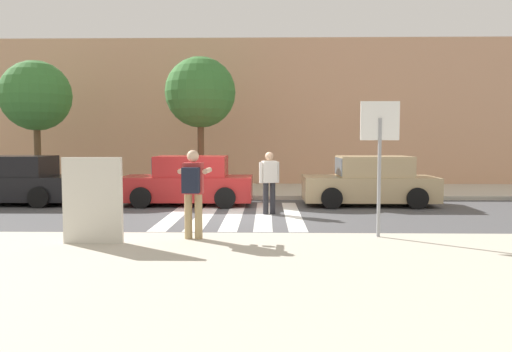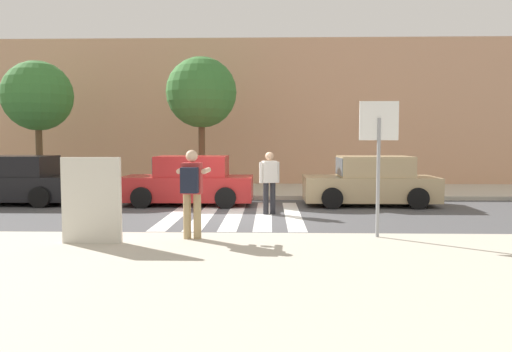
{
  "view_description": "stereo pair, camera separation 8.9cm",
  "coord_description": "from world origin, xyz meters",
  "px_view_note": "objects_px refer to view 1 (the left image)",
  "views": [
    {
      "loc": [
        0.88,
        -13.4,
        2.06
      ],
      "look_at": [
        0.6,
        -0.2,
        1.1
      ],
      "focal_mm": 35.0,
      "sensor_mm": 36.0,
      "label": 1
    },
    {
      "loc": [
        0.97,
        -13.39,
        2.06
      ],
      "look_at": [
        0.6,
        -0.2,
        1.1
      ],
      "focal_mm": 35.0,
      "sensor_mm": 36.0,
      "label": 2
    }
  ],
  "objects_px": {
    "stop_sign": "(380,138)",
    "pedestrian_crossing": "(269,179)",
    "parked_car_black": "(13,182)",
    "parked_car_red": "(189,182)",
    "street_tree_center": "(200,93)",
    "advertising_board": "(93,200)",
    "parked_car_tan": "(370,182)",
    "street_tree_west": "(36,96)",
    "photographer_with_backpack": "(193,186)"
  },
  "relations": [
    {
      "from": "parked_car_red",
      "to": "parked_car_tan",
      "type": "relative_size",
      "value": 1.0
    },
    {
      "from": "photographer_with_backpack",
      "to": "advertising_board",
      "type": "xyz_separation_m",
      "value": [
        -1.8,
        -0.42,
        -0.23
      ]
    },
    {
      "from": "parked_car_tan",
      "to": "street_tree_west",
      "type": "bearing_deg",
      "value": 167.5
    },
    {
      "from": "stop_sign",
      "to": "parked_car_red",
      "type": "relative_size",
      "value": 0.65
    },
    {
      "from": "parked_car_tan",
      "to": "street_tree_west",
      "type": "xyz_separation_m",
      "value": [
        -11.75,
        2.61,
        2.93
      ]
    },
    {
      "from": "parked_car_black",
      "to": "street_tree_center",
      "type": "bearing_deg",
      "value": 25.61
    },
    {
      "from": "street_tree_west",
      "to": "parked_car_red",
      "type": "bearing_deg",
      "value": -23.43
    },
    {
      "from": "photographer_with_backpack",
      "to": "parked_car_red",
      "type": "distance_m",
      "value": 6.27
    },
    {
      "from": "stop_sign",
      "to": "pedestrian_crossing",
      "type": "xyz_separation_m",
      "value": [
        -2.14,
        3.86,
        -1.12
      ]
    },
    {
      "from": "street_tree_west",
      "to": "photographer_with_backpack",
      "type": "bearing_deg",
      "value": -51.16
    },
    {
      "from": "street_tree_center",
      "to": "advertising_board",
      "type": "distance_m",
      "value": 9.77
    },
    {
      "from": "parked_car_black",
      "to": "advertising_board",
      "type": "relative_size",
      "value": 2.56
    },
    {
      "from": "photographer_with_backpack",
      "to": "parked_car_tan",
      "type": "bearing_deg",
      "value": 52.8
    },
    {
      "from": "stop_sign",
      "to": "parked_car_black",
      "type": "relative_size",
      "value": 0.65
    },
    {
      "from": "stop_sign",
      "to": "pedestrian_crossing",
      "type": "distance_m",
      "value": 4.56
    },
    {
      "from": "pedestrian_crossing",
      "to": "street_tree_west",
      "type": "bearing_deg",
      "value": 151.79
    },
    {
      "from": "parked_car_tan",
      "to": "street_tree_center",
      "type": "xyz_separation_m",
      "value": [
        -5.7,
        2.73,
        3.05
      ]
    },
    {
      "from": "pedestrian_crossing",
      "to": "advertising_board",
      "type": "bearing_deg",
      "value": -125.63
    },
    {
      "from": "parked_car_red",
      "to": "pedestrian_crossing",
      "type": "bearing_deg",
      "value": -37.94
    },
    {
      "from": "parked_car_tan",
      "to": "street_tree_center",
      "type": "bearing_deg",
      "value": 154.43
    },
    {
      "from": "parked_car_black",
      "to": "parked_car_tan",
      "type": "bearing_deg",
      "value": 0.0
    },
    {
      "from": "parked_car_black",
      "to": "advertising_board",
      "type": "height_order",
      "value": "advertising_board"
    },
    {
      "from": "parked_car_tan",
      "to": "parked_car_black",
      "type": "bearing_deg",
      "value": 180.0
    },
    {
      "from": "photographer_with_backpack",
      "to": "parked_car_red",
      "type": "bearing_deg",
      "value": 99.67
    },
    {
      "from": "photographer_with_backpack",
      "to": "parked_car_black",
      "type": "relative_size",
      "value": 0.42
    },
    {
      "from": "parked_car_black",
      "to": "street_tree_west",
      "type": "distance_m",
      "value": 3.94
    },
    {
      "from": "parked_car_red",
      "to": "street_tree_west",
      "type": "xyz_separation_m",
      "value": [
        -6.01,
        2.61,
        2.93
      ]
    },
    {
      "from": "pedestrian_crossing",
      "to": "parked_car_tan",
      "type": "relative_size",
      "value": 0.42
    },
    {
      "from": "street_tree_center",
      "to": "advertising_board",
      "type": "relative_size",
      "value": 3.1
    },
    {
      "from": "photographer_with_backpack",
      "to": "parked_car_black",
      "type": "bearing_deg",
      "value": 137.36
    },
    {
      "from": "street_tree_center",
      "to": "advertising_board",
      "type": "height_order",
      "value": "street_tree_center"
    },
    {
      "from": "parked_car_black",
      "to": "parked_car_red",
      "type": "bearing_deg",
      "value": 0.0
    },
    {
      "from": "parked_car_red",
      "to": "street_tree_center",
      "type": "distance_m",
      "value": 4.09
    },
    {
      "from": "street_tree_center",
      "to": "advertising_board",
      "type": "xyz_separation_m",
      "value": [
        -0.79,
        -9.31,
        -2.84
      ]
    },
    {
      "from": "stop_sign",
      "to": "parked_car_red",
      "type": "height_order",
      "value": "stop_sign"
    },
    {
      "from": "pedestrian_crossing",
      "to": "advertising_board",
      "type": "relative_size",
      "value": 1.08
    },
    {
      "from": "parked_car_tan",
      "to": "street_tree_west",
      "type": "height_order",
      "value": "street_tree_west"
    },
    {
      "from": "parked_car_black",
      "to": "parked_car_red",
      "type": "relative_size",
      "value": 1.0
    },
    {
      "from": "street_tree_center",
      "to": "parked_car_red",
      "type": "bearing_deg",
      "value": -90.78
    },
    {
      "from": "stop_sign",
      "to": "pedestrian_crossing",
      "type": "relative_size",
      "value": 1.55
    },
    {
      "from": "street_tree_center",
      "to": "photographer_with_backpack",
      "type": "bearing_deg",
      "value": -83.49
    },
    {
      "from": "street_tree_west",
      "to": "pedestrian_crossing",
      "type": "bearing_deg",
      "value": -28.21
    },
    {
      "from": "parked_car_red",
      "to": "advertising_board",
      "type": "bearing_deg",
      "value": -96.5
    },
    {
      "from": "pedestrian_crossing",
      "to": "parked_car_red",
      "type": "relative_size",
      "value": 0.42
    },
    {
      "from": "street_tree_west",
      "to": "advertising_board",
      "type": "height_order",
      "value": "street_tree_west"
    },
    {
      "from": "parked_car_black",
      "to": "street_tree_center",
      "type": "height_order",
      "value": "street_tree_center"
    },
    {
      "from": "parked_car_red",
      "to": "street_tree_center",
      "type": "xyz_separation_m",
      "value": [
        0.04,
        2.73,
        3.05
      ]
    },
    {
      "from": "parked_car_red",
      "to": "advertising_board",
      "type": "xyz_separation_m",
      "value": [
        -0.75,
        -6.59,
        0.21
      ]
    },
    {
      "from": "parked_car_red",
      "to": "parked_car_tan",
      "type": "bearing_deg",
      "value": -0.0
    },
    {
      "from": "parked_car_red",
      "to": "advertising_board",
      "type": "distance_m",
      "value": 6.63
    }
  ]
}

